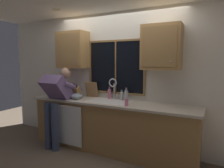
# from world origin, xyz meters

# --- Properties ---
(back_wall) EXTENTS (5.45, 0.12, 2.55)m
(back_wall) POSITION_xyz_m (0.00, 0.06, 1.27)
(back_wall) COLOR silver
(back_wall) RESTS_ON floor
(ceiling_downlight_left) EXTENTS (0.14, 0.14, 0.01)m
(ceiling_downlight_left) POSITION_xyz_m (-0.91, -0.60, 2.54)
(ceiling_downlight_left) COLOR #FFEAB2
(window_glass) EXTENTS (1.10, 0.02, 0.95)m
(window_glass) POSITION_xyz_m (-0.02, -0.01, 1.52)
(window_glass) COLOR black
(window_frame_top) EXTENTS (1.17, 0.02, 0.04)m
(window_frame_top) POSITION_xyz_m (-0.02, -0.02, 2.02)
(window_frame_top) COLOR olive
(window_frame_bottom) EXTENTS (1.17, 0.02, 0.04)m
(window_frame_bottom) POSITION_xyz_m (-0.02, -0.02, 1.03)
(window_frame_bottom) COLOR olive
(window_frame_left) EXTENTS (0.03, 0.02, 0.95)m
(window_frame_left) POSITION_xyz_m (-0.59, -0.02, 1.52)
(window_frame_left) COLOR olive
(window_frame_right) EXTENTS (0.03, 0.02, 0.95)m
(window_frame_right) POSITION_xyz_m (0.55, -0.02, 1.52)
(window_frame_right) COLOR olive
(window_mullion_center) EXTENTS (0.02, 0.02, 0.95)m
(window_mullion_center) POSITION_xyz_m (-0.02, -0.02, 1.52)
(window_mullion_center) COLOR olive
(lower_cabinet_run) EXTENTS (3.05, 0.58, 0.88)m
(lower_cabinet_run) POSITION_xyz_m (0.00, -0.29, 0.44)
(lower_cabinet_run) COLOR #A07744
(lower_cabinet_run) RESTS_ON floor
(countertop) EXTENTS (3.11, 0.62, 0.04)m
(countertop) POSITION_xyz_m (0.00, -0.31, 0.90)
(countertop) COLOR beige
(countertop) RESTS_ON lower_cabinet_run
(dishwasher_front) EXTENTS (0.60, 0.02, 0.74)m
(dishwasher_front) POSITION_xyz_m (-0.71, -0.61, 0.46)
(dishwasher_front) COLOR white
(upper_cabinet_left) EXTENTS (0.62, 0.36, 0.72)m
(upper_cabinet_left) POSITION_xyz_m (-0.91, -0.17, 1.86)
(upper_cabinet_left) COLOR #B2844C
(upper_cabinet_right) EXTENTS (0.62, 0.36, 0.72)m
(upper_cabinet_right) POSITION_xyz_m (0.87, -0.17, 1.86)
(upper_cabinet_right) COLOR #B2844C
(sink) EXTENTS (0.80, 0.46, 0.21)m
(sink) POSITION_xyz_m (-0.02, -0.30, 0.82)
(sink) COLOR silver
(sink) RESTS_ON lower_cabinet_run
(faucet) EXTENTS (0.18, 0.09, 0.40)m
(faucet) POSITION_xyz_m (-0.01, -0.12, 1.17)
(faucet) COLOR silver
(faucet) RESTS_ON countertop
(person_standing) EXTENTS (0.53, 0.71, 1.51)m
(person_standing) POSITION_xyz_m (-0.97, -0.59, 0.94)
(person_standing) COLOR #384260
(person_standing) RESTS_ON floor
(knife_block) EXTENTS (0.12, 0.18, 0.32)m
(knife_block) POSITION_xyz_m (-0.74, -0.29, 1.03)
(knife_block) COLOR olive
(knife_block) RESTS_ON countertop
(cutting_board) EXTENTS (0.27, 0.08, 0.31)m
(cutting_board) POSITION_xyz_m (-0.53, -0.08, 1.07)
(cutting_board) COLOR #997047
(cutting_board) RESTS_ON countertop
(mixing_bowl) EXTENTS (0.22, 0.22, 0.11)m
(mixing_bowl) POSITION_xyz_m (-0.67, -0.38, 0.97)
(mixing_bowl) COLOR #8C99A8
(mixing_bowl) RESTS_ON countertop
(soap_dispenser) EXTENTS (0.06, 0.07, 0.17)m
(soap_dispenser) POSITION_xyz_m (0.41, -0.50, 0.98)
(soap_dispenser) COLOR pink
(soap_dispenser) RESTS_ON countertop
(bottle_green_glass) EXTENTS (0.06, 0.06, 0.25)m
(bottle_green_glass) POSITION_xyz_m (-0.11, -0.10, 1.02)
(bottle_green_glass) COLOR pink
(bottle_green_glass) RESTS_ON countertop
(bottle_tall_clear) EXTENTS (0.07, 0.07, 0.25)m
(bottle_tall_clear) POSITION_xyz_m (0.25, -0.13, 1.02)
(bottle_tall_clear) COLOR #B7B7BC
(bottle_tall_clear) RESTS_ON countertop
(bottle_amber_small) EXTENTS (0.06, 0.06, 0.20)m
(bottle_amber_small) POSITION_xyz_m (0.15, -0.11, 1.00)
(bottle_amber_small) COLOR #B7B7BC
(bottle_amber_small) RESTS_ON countertop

